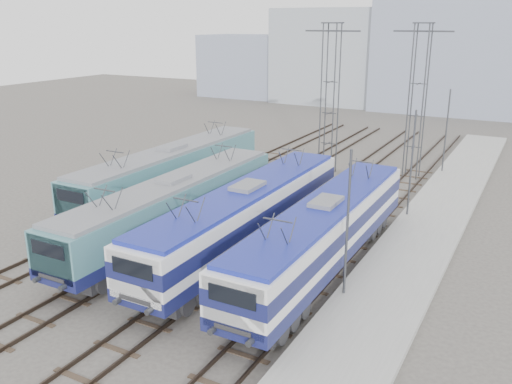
% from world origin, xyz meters
% --- Properties ---
extents(ground, '(160.00, 160.00, 0.00)m').
position_xyz_m(ground, '(0.00, 0.00, 0.00)').
color(ground, '#514C47').
extents(platform, '(4.00, 70.00, 0.30)m').
position_xyz_m(platform, '(10.20, 8.00, 0.15)').
color(platform, '#9E9E99').
rests_on(platform, ground).
extents(locomotive_far_left, '(2.93, 18.50, 3.48)m').
position_xyz_m(locomotive_far_left, '(-6.75, 9.62, 2.30)').
color(locomotive_far_left, '#171C52').
rests_on(locomotive_far_left, ground).
extents(locomotive_center_left, '(2.82, 17.79, 3.35)m').
position_xyz_m(locomotive_center_left, '(-2.25, 3.75, 2.22)').
color(locomotive_center_left, '#171C52').
rests_on(locomotive_center_left, ground).
extents(locomotive_center_right, '(2.90, 18.36, 3.45)m').
position_xyz_m(locomotive_center_right, '(2.25, 4.22, 2.34)').
color(locomotive_center_right, '#171C52').
rests_on(locomotive_center_right, ground).
extents(locomotive_far_right, '(2.83, 17.87, 3.36)m').
position_xyz_m(locomotive_far_right, '(6.75, 4.00, 2.28)').
color(locomotive_far_right, '#171C52').
rests_on(locomotive_far_right, ground).
extents(catenary_tower_west, '(4.50, 1.20, 12.00)m').
position_xyz_m(catenary_tower_west, '(0.00, 22.00, 6.64)').
color(catenary_tower_west, '#3F4247').
rests_on(catenary_tower_west, ground).
extents(catenary_tower_east, '(4.50, 1.20, 12.00)m').
position_xyz_m(catenary_tower_east, '(6.50, 24.00, 6.64)').
color(catenary_tower_east, '#3F4247').
rests_on(catenary_tower_east, ground).
extents(mast_front, '(0.12, 0.12, 7.00)m').
position_xyz_m(mast_front, '(8.60, 2.00, 3.50)').
color(mast_front, '#3F4247').
rests_on(mast_front, ground).
extents(mast_mid, '(0.12, 0.12, 7.00)m').
position_xyz_m(mast_mid, '(8.60, 14.00, 3.50)').
color(mast_mid, '#3F4247').
rests_on(mast_mid, ground).
extents(mast_rear, '(0.12, 0.12, 7.00)m').
position_xyz_m(mast_rear, '(8.60, 26.00, 3.50)').
color(mast_rear, '#3F4247').
rests_on(mast_rear, ground).
extents(building_west, '(18.00, 12.00, 14.00)m').
position_xyz_m(building_west, '(-14.00, 62.00, 7.00)').
color(building_west, '#9BA4AF').
rests_on(building_west, ground).
extents(building_center, '(22.00, 14.00, 18.00)m').
position_xyz_m(building_center, '(4.00, 62.00, 9.00)').
color(building_center, '#8891A9').
rests_on(building_center, ground).
extents(building_far_west, '(14.00, 10.00, 10.00)m').
position_xyz_m(building_far_west, '(-30.00, 62.00, 5.00)').
color(building_far_west, '#8891A9').
rests_on(building_far_west, ground).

